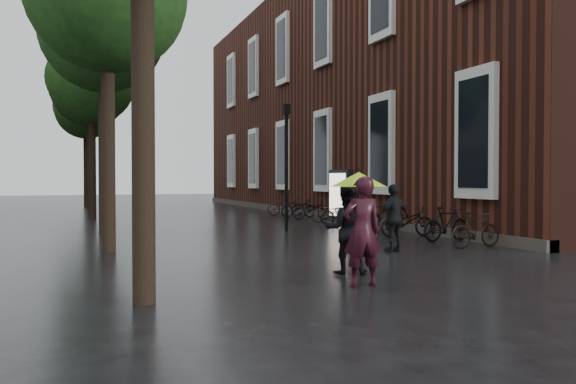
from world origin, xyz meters
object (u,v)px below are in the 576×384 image
person_burgundy (362,231)px  lamp_post (286,154)px  parked_bicycles (347,213)px  ad_lightbox (341,196)px  pedestrian_walking (394,218)px  person_black (346,229)px

person_burgundy → lamp_post: 10.09m
parked_bicycles → ad_lightbox: ad_lightbox is taller
pedestrian_walking → person_black: bearing=30.6°
parked_bicycles → pedestrian_walking: bearing=-108.5°
parked_bicycles → ad_lightbox: (0.68, 1.85, 0.60)m
person_burgundy → ad_lightbox: ad_lightbox is taller
lamp_post → ad_lightbox: bearing=39.1°
person_burgundy → person_black: (0.30, 1.16, -0.07)m
person_burgundy → pedestrian_walking: person_burgundy is taller
pedestrian_walking → ad_lightbox: (3.04, 8.92, 0.26)m
person_burgundy → ad_lightbox: 13.75m
parked_bicycles → ad_lightbox: 2.06m
person_black → lamp_post: bearing=-83.0°
parked_bicycles → lamp_post: size_ratio=3.32×
pedestrian_walking → parked_bicycles: pedestrian_walking is taller
person_burgundy → lamp_post: lamp_post is taller
person_burgundy → pedestrian_walking: 4.51m
person_black → parked_bicycles: bearing=-96.4°
ad_lightbox → person_burgundy: bearing=-120.3°
person_burgundy → ad_lightbox: (5.84, 12.45, 0.18)m
parked_bicycles → lamp_post: bearing=-161.1°
pedestrian_walking → parked_bicycles: 7.46m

